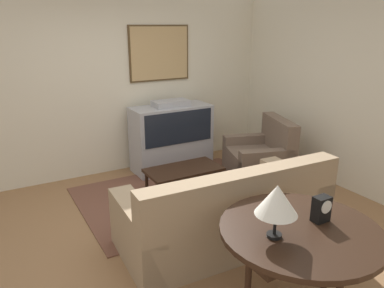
% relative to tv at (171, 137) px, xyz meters
% --- Properties ---
extents(ground_plane, '(12.00, 12.00, 0.00)m').
position_rel_tv_xyz_m(ground_plane, '(-0.80, -1.71, -0.53)').
color(ground_plane, '#8E6642').
extents(wall_back, '(12.00, 0.10, 2.70)m').
position_rel_tv_xyz_m(wall_back, '(-0.79, 0.41, 0.83)').
color(wall_back, beige).
rests_on(wall_back, ground_plane).
extents(wall_right, '(0.06, 12.00, 2.70)m').
position_rel_tv_xyz_m(wall_right, '(1.83, -1.71, 0.82)').
color(wall_right, beige).
rests_on(wall_right, ground_plane).
extents(area_rug, '(2.57, 1.89, 0.01)m').
position_rel_tv_xyz_m(area_rug, '(-0.37, -0.93, -0.52)').
color(area_rug, brown).
rests_on(area_rug, ground_plane).
extents(tv, '(1.23, 0.55, 1.12)m').
position_rel_tv_xyz_m(tv, '(0.00, 0.00, 0.00)').
color(tv, '#9E9EA3').
rests_on(tv, ground_plane).
extents(couch, '(2.20, 1.07, 0.92)m').
position_rel_tv_xyz_m(couch, '(-0.47, -2.20, -0.21)').
color(couch, '#9E8466').
rests_on(couch, ground_plane).
extents(armchair, '(1.07, 1.14, 0.91)m').
position_rel_tv_xyz_m(armchair, '(0.99, -0.99, -0.23)').
color(armchair, brown).
rests_on(armchair, ground_plane).
extents(coffee_table, '(1.00, 0.53, 0.40)m').
position_rel_tv_xyz_m(coffee_table, '(-0.31, -0.98, -0.17)').
color(coffee_table, black).
rests_on(coffee_table, ground_plane).
extents(console_table, '(1.22, 1.22, 0.77)m').
position_rel_tv_xyz_m(console_table, '(-0.57, -3.32, 0.18)').
color(console_table, black).
rests_on(console_table, ground_plane).
extents(table_lamp, '(0.30, 0.30, 0.40)m').
position_rel_tv_xyz_m(table_lamp, '(-0.82, -3.31, 0.53)').
color(table_lamp, black).
rests_on(table_lamp, console_table).
extents(mantel_clock, '(0.13, 0.10, 0.20)m').
position_rel_tv_xyz_m(mantel_clock, '(-0.36, -3.31, 0.35)').
color(mantel_clock, black).
rests_on(mantel_clock, console_table).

